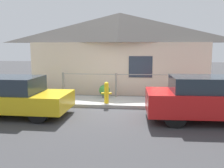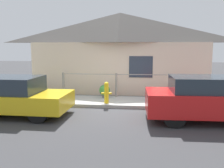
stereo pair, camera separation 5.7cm
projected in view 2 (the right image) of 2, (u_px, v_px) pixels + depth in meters
ground_plane at (112, 108)px, 9.50m from camera, size 60.00×60.00×0.00m
sidewalk at (114, 102)px, 10.38m from camera, size 24.00×1.81×0.13m
house at (120, 31)px, 12.54m from camera, size 8.96×2.23×4.02m
fence at (116, 84)px, 11.03m from camera, size 4.90×0.10×1.05m
car_left at (12, 96)px, 8.49m from camera, size 3.84×1.79×1.33m
car_right at (212, 99)px, 7.74m from camera, size 4.17×1.75×1.42m
fire_hydrant at (106, 92)px, 9.77m from camera, size 0.41×0.18×0.85m
potted_plant_near_hydrant at (105, 91)px, 10.85m from camera, size 0.48×0.48×0.57m
potted_plant_by_fence at (41, 90)px, 10.95m from camera, size 0.55×0.55×0.63m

